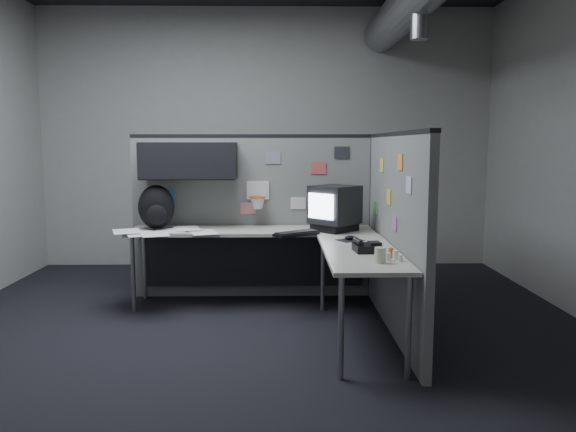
{
  "coord_description": "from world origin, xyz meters",
  "views": [
    {
      "loc": [
        0.16,
        -4.29,
        1.53
      ],
      "look_at": [
        0.23,
        0.35,
        0.94
      ],
      "focal_mm": 35.0,
      "sensor_mm": 36.0,
      "label": 1
    }
  ],
  "objects_px": {
    "monitor": "(335,208)",
    "backpack": "(156,208)",
    "desk": "(278,247)",
    "keyboard": "(296,233)",
    "phone": "(366,247)"
  },
  "relations": [
    {
      "from": "monitor",
      "to": "backpack",
      "type": "relative_size",
      "value": 1.24
    },
    {
      "from": "desk",
      "to": "monitor",
      "type": "relative_size",
      "value": 4.42
    },
    {
      "from": "keyboard",
      "to": "desk",
      "type": "bearing_deg",
      "value": 164.45
    },
    {
      "from": "monitor",
      "to": "desk",
      "type": "bearing_deg",
      "value": -161.17
    },
    {
      "from": "desk",
      "to": "phone",
      "type": "xyz_separation_m",
      "value": [
        0.67,
        -0.85,
        0.15
      ]
    },
    {
      "from": "desk",
      "to": "keyboard",
      "type": "bearing_deg",
      "value": -26.28
    },
    {
      "from": "desk",
      "to": "phone",
      "type": "bearing_deg",
      "value": -51.71
    },
    {
      "from": "desk",
      "to": "keyboard",
      "type": "distance_m",
      "value": 0.23
    },
    {
      "from": "keyboard",
      "to": "backpack",
      "type": "xyz_separation_m",
      "value": [
        -1.32,
        0.39,
        0.19
      ]
    },
    {
      "from": "phone",
      "to": "backpack",
      "type": "bearing_deg",
      "value": 152.04
    },
    {
      "from": "monitor",
      "to": "phone",
      "type": "bearing_deg",
      "value": -82.08
    },
    {
      "from": "keyboard",
      "to": "backpack",
      "type": "bearing_deg",
      "value": 174.16
    },
    {
      "from": "backpack",
      "to": "desk",
      "type": "bearing_deg",
      "value": -8.69
    },
    {
      "from": "desk",
      "to": "keyboard",
      "type": "height_order",
      "value": "keyboard"
    },
    {
      "from": "phone",
      "to": "desk",
      "type": "bearing_deg",
      "value": 132.81
    }
  ]
}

